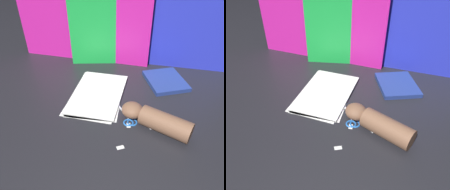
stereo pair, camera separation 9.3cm
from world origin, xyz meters
The scene contains 11 objects.
ground_plane centered at (0.00, 0.00, 0.00)m, with size 6.00×6.00×0.00m, color black.
backdrop_panel_left centered at (-0.28, 0.40, 0.27)m, with size 0.76×0.07×0.55m.
backdrop_panel_center centered at (-0.03, 0.40, 0.26)m, with size 0.63×0.14×0.53m.
backdrop_panel_right centered at (0.32, 0.40, 0.20)m, with size 0.51×0.04×0.39m.
paper_stack centered at (-0.13, 0.06, 0.01)m, with size 0.25×0.37×0.01m.
book_closed centered at (0.19, 0.22, 0.01)m, with size 0.25×0.26×0.02m.
scissors centered at (0.04, -0.08, 0.00)m, with size 0.11×0.15×0.01m.
hand_forearm centered at (0.15, -0.11, 0.04)m, with size 0.29×0.19×0.08m.
paper_scrap_near centered at (0.13, -0.12, 0.00)m, with size 0.02×0.02×0.00m.
paper_scrap_mid centered at (0.03, -0.24, 0.00)m, with size 0.03×0.03×0.00m.
paper_scrap_far centered at (0.04, -0.12, 0.00)m, with size 0.02×0.03×0.00m.
Camera 2 is at (0.18, -0.73, 0.62)m, focal length 35.00 mm.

